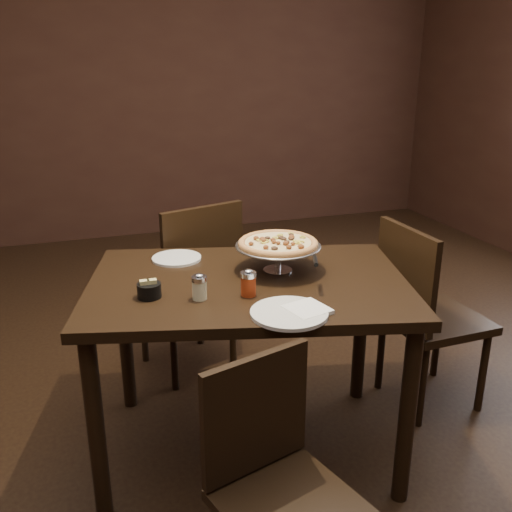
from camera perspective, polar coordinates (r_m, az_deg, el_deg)
name	(u,v)px	position (r m, az deg, el deg)	size (l,w,h in m)	color
room	(278,130)	(2.11, 2.18, 12.52)	(6.04, 7.04, 2.84)	black
dining_table	(248,304)	(2.34, -0.76, -4.83)	(1.45, 1.15, 0.80)	black
pizza_stand	(278,244)	(2.36, 2.21, 1.24)	(0.36, 0.36, 0.15)	silver
parmesan_shaker	(199,287)	(2.12, -5.68, -3.11)	(0.06, 0.06, 0.10)	beige
pepper_flake_shaker	(248,283)	(2.14, -0.77, -2.72)	(0.06, 0.06, 0.11)	maroon
packet_caddy	(149,290)	(2.17, -10.65, -3.35)	(0.09, 0.09, 0.07)	black
napkin_stack	(307,310)	(2.03, 5.13, -5.37)	(0.14, 0.14, 0.01)	white
plate_left	(177,258)	(2.56, -7.94, -0.22)	(0.22, 0.22, 0.01)	silver
plate_near	(289,313)	(2.00, 3.33, -5.72)	(0.27, 0.27, 0.01)	silver
serving_spatula	(315,261)	(2.18, 5.95, -0.51)	(0.13, 0.13, 0.02)	silver
chair_far	(192,282)	(3.03, -6.37, -2.63)	(0.56, 0.56, 0.96)	black
chair_near	(276,478)	(1.85, 2.03, -21.35)	(0.47, 0.47, 0.81)	black
chair_side	(424,310)	(2.85, 16.41, -5.19)	(0.45, 0.45, 0.93)	black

